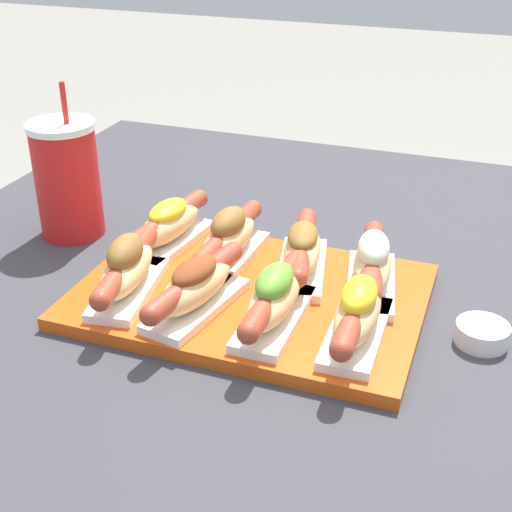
# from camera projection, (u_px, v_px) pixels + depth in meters

# --- Properties ---
(patio_table) EXTENTS (1.22, 1.11, 0.75)m
(patio_table) POSITION_uv_depth(u_px,v_px,m) (302.00, 482.00, 1.15)
(patio_table) COLOR #333338
(patio_table) RESTS_ON ground_plane
(serving_tray) EXTENTS (0.44, 0.30, 0.02)m
(serving_tray) POSITION_uv_depth(u_px,v_px,m) (251.00, 296.00, 0.92)
(serving_tray) COLOR #CC4C14
(serving_tray) RESTS_ON patio_table
(hot_dog_0) EXTENTS (0.08, 0.20, 0.08)m
(hot_dog_0) POSITION_uv_depth(u_px,v_px,m) (127.00, 269.00, 0.90)
(hot_dog_0) COLOR white
(hot_dog_0) RESTS_ON serving_tray
(hot_dog_1) EXTENTS (0.09, 0.20, 0.07)m
(hot_dog_1) POSITION_uv_depth(u_px,v_px,m) (195.00, 287.00, 0.86)
(hot_dog_1) COLOR white
(hot_dog_1) RESTS_ON serving_tray
(hot_dog_2) EXTENTS (0.06, 0.20, 0.07)m
(hot_dog_2) POSITION_uv_depth(u_px,v_px,m) (274.00, 298.00, 0.84)
(hot_dog_2) COLOR white
(hot_dog_2) RESTS_ON serving_tray
(hot_dog_3) EXTENTS (0.06, 0.20, 0.07)m
(hot_dog_3) POSITION_uv_depth(u_px,v_px,m) (358.00, 312.00, 0.81)
(hot_dog_3) COLOR white
(hot_dog_3) RESTS_ON serving_tray
(hot_dog_4) EXTENTS (0.08, 0.20, 0.07)m
(hot_dog_4) POSITION_uv_depth(u_px,v_px,m) (168.00, 225.00, 1.01)
(hot_dog_4) COLOR white
(hot_dog_4) RESTS_ON serving_tray
(hot_dog_5) EXTENTS (0.07, 0.20, 0.08)m
(hot_dog_5) POSITION_uv_depth(u_px,v_px,m) (229.00, 238.00, 0.98)
(hot_dog_5) COLOR white
(hot_dog_5) RESTS_ON serving_tray
(hot_dog_6) EXTENTS (0.09, 0.20, 0.07)m
(hot_dog_6) POSITION_uv_depth(u_px,v_px,m) (302.00, 250.00, 0.95)
(hot_dog_6) COLOR white
(hot_dog_6) RESTS_ON serving_tray
(hot_dog_7) EXTENTS (0.09, 0.20, 0.08)m
(hot_dog_7) POSITION_uv_depth(u_px,v_px,m) (372.00, 264.00, 0.91)
(hot_dog_7) COLOR white
(hot_dog_7) RESTS_ON serving_tray
(sauce_bowl) EXTENTS (0.06, 0.06, 0.02)m
(sauce_bowl) POSITION_uv_depth(u_px,v_px,m) (482.00, 333.00, 0.84)
(sauce_bowl) COLOR silver
(sauce_bowl) RESTS_ON patio_table
(drink_cup) EXTENTS (0.10, 0.10, 0.24)m
(drink_cup) POSITION_uv_depth(u_px,v_px,m) (67.00, 179.00, 1.07)
(drink_cup) COLOR red
(drink_cup) RESTS_ON patio_table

